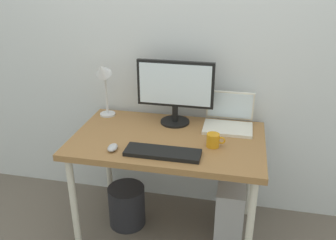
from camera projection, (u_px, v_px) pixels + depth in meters
ground_plane at (168, 229)px, 2.57m from camera, size 6.00×6.00×0.00m
back_wall at (181, 35)px, 2.41m from camera, size 4.40×0.04×2.60m
desk at (168, 147)px, 2.29m from camera, size 1.21×0.72×0.74m
monitor at (176, 89)px, 2.37m from camera, size 0.51×0.20×0.44m
laptop at (229, 119)px, 2.39m from camera, size 0.32×0.26×0.23m
desk_lamp at (103, 78)px, 2.45m from camera, size 0.11×0.16×0.41m
keyboard at (163, 153)px, 2.06m from camera, size 0.44×0.14×0.02m
mouse at (113, 148)px, 2.11m from camera, size 0.06×0.09×0.03m
coffee_mug at (213, 140)px, 2.14m from camera, size 0.11×0.08×0.08m
computer_tower at (230, 209)px, 2.44m from camera, size 0.18×0.36×0.42m
wastebasket at (127, 206)px, 2.57m from camera, size 0.26×0.26×0.30m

